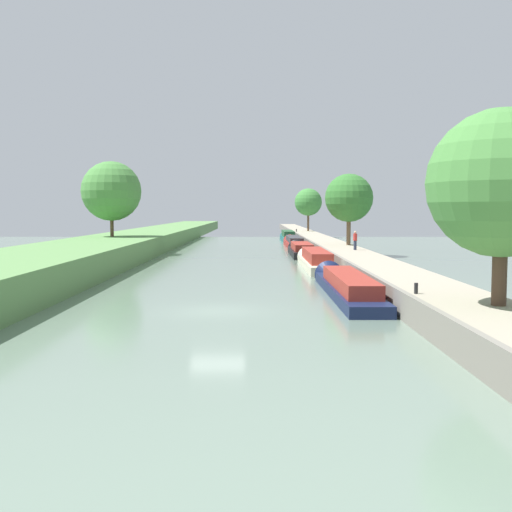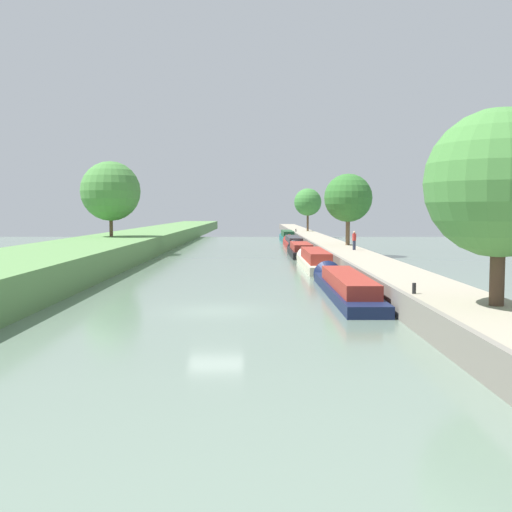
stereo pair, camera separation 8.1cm
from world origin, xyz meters
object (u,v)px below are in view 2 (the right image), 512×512
(narrowboat_black, at_px, (298,250))
(person_walking, at_px, (352,240))
(narrowboat_navy, at_px, (342,285))
(mooring_bollard_far, at_px, (294,230))
(mooring_bollard_near, at_px, (412,288))
(narrowboat_cream, at_px, (312,260))
(narrowboat_red, at_px, (291,242))
(narrowboat_teal, at_px, (285,237))

(narrowboat_black, distance_m, person_walking, 10.62)
(narrowboat_navy, xyz_separation_m, mooring_bollard_far, (1.70, 66.72, 0.88))
(narrowboat_black, relative_size, mooring_bollard_near, 27.45)
(person_walking, bearing_deg, narrowboat_cream, -133.60)
(narrowboat_red, distance_m, mooring_bollard_far, 22.89)
(person_walking, height_order, mooring_bollard_near, person_walking)
(narrowboat_red, bearing_deg, person_walking, -80.74)
(mooring_bollard_near, bearing_deg, narrowboat_teal, 91.53)
(person_walking, distance_m, mooring_bollard_far, 46.86)
(narrowboat_black, bearing_deg, narrowboat_red, 89.47)
(narrowboat_teal, xyz_separation_m, person_walking, (3.86, -39.70, 1.37))
(narrowboat_cream, xyz_separation_m, mooring_bollard_far, (1.87, 50.91, 0.77))
(narrowboat_cream, bearing_deg, mooring_bollard_far, 87.90)
(narrowboat_red, bearing_deg, narrowboat_black, -90.53)
(narrowboat_navy, relative_size, narrowboat_black, 1.27)
(narrowboat_black, relative_size, narrowboat_teal, 0.82)
(mooring_bollard_near, xyz_separation_m, mooring_bollard_far, (0.00, 75.08, 0.00))
(narrowboat_red, bearing_deg, narrowboat_navy, -89.78)
(narrowboat_cream, bearing_deg, narrowboat_teal, 89.93)
(narrowboat_red, relative_size, narrowboat_teal, 1.10)
(narrowboat_teal, bearing_deg, mooring_bollard_near, -88.47)
(narrowboat_navy, bearing_deg, narrowboat_teal, 90.11)
(narrowboat_red, relative_size, person_walking, 10.04)
(narrowboat_red, distance_m, narrowboat_teal, 15.69)
(narrowboat_black, xyz_separation_m, narrowboat_teal, (0.19, 29.99, 0.13))
(mooring_bollard_far, bearing_deg, narrowboat_navy, -91.46)
(narrowboat_navy, height_order, person_walking, person_walking)
(narrowboat_red, xyz_separation_m, person_walking, (3.92, -24.01, 1.45))
(narrowboat_teal, bearing_deg, person_walking, -84.44)
(narrowboat_red, xyz_separation_m, mooring_bollard_far, (1.87, 22.80, 0.80))
(narrowboat_red, distance_m, mooring_bollard_near, 52.32)
(narrowboat_red, height_order, person_walking, person_walking)
(narrowboat_teal, distance_m, person_walking, 39.91)
(narrowboat_red, relative_size, mooring_bollard_near, 37.02)
(narrowboat_cream, bearing_deg, person_walking, 46.40)
(narrowboat_navy, xyz_separation_m, narrowboat_teal, (-0.11, 59.61, 0.16))
(narrowboat_red, bearing_deg, narrowboat_cream, -89.99)
(narrowboat_navy, xyz_separation_m, narrowboat_cream, (-0.16, 15.81, 0.11))
(narrowboat_cream, xyz_separation_m, narrowboat_black, (-0.14, 13.81, -0.08))
(narrowboat_navy, relative_size, mooring_bollard_far, 34.90)
(person_walking, bearing_deg, narrowboat_teal, 95.56)
(narrowboat_navy, relative_size, narrowboat_red, 0.94)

